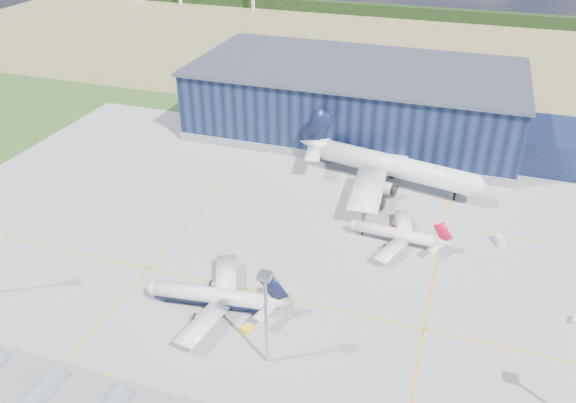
# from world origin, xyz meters

# --- Properties ---
(ground) EXTENTS (600.00, 600.00, 0.00)m
(ground) POSITION_xyz_m (0.00, 0.00, 0.00)
(ground) COLOR #23471A
(ground) RESTS_ON ground
(apron) EXTENTS (220.00, 160.00, 0.08)m
(apron) POSITION_xyz_m (0.00, 10.00, 0.03)
(apron) COLOR gray
(apron) RESTS_ON ground
(farmland) EXTENTS (600.00, 220.00, 0.01)m
(farmland) POSITION_xyz_m (0.00, 220.00, 0.00)
(farmland) COLOR olive
(farmland) RESTS_ON ground
(treeline) EXTENTS (600.00, 8.00, 8.00)m
(treeline) POSITION_xyz_m (0.00, 300.00, 4.00)
(treeline) COLOR black
(treeline) RESTS_ON ground
(hangar) EXTENTS (145.00, 62.00, 26.10)m
(hangar) POSITION_xyz_m (2.81, 94.80, 11.62)
(hangar) COLOR black
(hangar) RESTS_ON ground
(light_mast_center) EXTENTS (2.60, 2.60, 23.00)m
(light_mast_center) POSITION_xyz_m (10.00, -30.00, 15.43)
(light_mast_center) COLOR #ADB1B4
(light_mast_center) RESTS_ON ground
(airliner_navy) EXTENTS (38.81, 38.16, 11.32)m
(airliner_navy) POSITION_xyz_m (-8.37, -18.30, 5.66)
(airliner_navy) COLOR white
(airliner_navy) RESTS_ON ground
(airliner_red) EXTENTS (30.66, 30.09, 9.36)m
(airliner_red) POSITION_xyz_m (27.88, 22.00, 4.68)
(airliner_red) COLOR white
(airliner_red) RESTS_ON ground
(airliner_widebody) EXTENTS (75.36, 74.29, 20.84)m
(airliner_widebody) POSITION_xyz_m (22.28, 55.00, 10.42)
(airliner_widebody) COLOR white
(airliner_widebody) RESTS_ON ground
(gse_tug_a) EXTENTS (3.73, 4.14, 1.47)m
(gse_tug_a) POSITION_xyz_m (-17.90, -46.00, 0.74)
(gse_tug_a) COLOR yellow
(gse_tug_a) RESTS_ON ground
(gse_tug_b) EXTENTS (2.75, 3.24, 1.19)m
(gse_tug_b) POSITION_xyz_m (2.56, -22.98, 0.60)
(gse_tug_b) COLOR yellow
(gse_tug_b) RESTS_ON ground
(gse_van_b) EXTENTS (3.45, 4.72, 1.97)m
(gse_van_b) POSITION_xyz_m (55.68, 30.69, 0.98)
(gse_van_b) COLOR silver
(gse_van_b) RESTS_ON ground
(gse_tug_c) EXTENTS (1.94, 2.95, 1.25)m
(gse_tug_c) POSITION_xyz_m (27.58, 62.00, 0.62)
(gse_tug_c) COLOR yellow
(gse_tug_c) RESTS_ON ground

